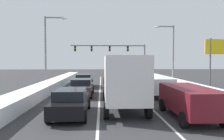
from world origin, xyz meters
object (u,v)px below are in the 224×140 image
at_px(sedan_charcoal_left_lane_second, 82,87).
at_px(roadside_sign_right, 219,52).
at_px(sedan_tan_center_lane_second, 116,83).
at_px(sedan_black_left_lane_nearest, 71,102).
at_px(suv_maroon_right_lane_nearest, 189,99).
at_px(sedan_silver_right_lane_third, 142,80).
at_px(suv_gray_center_lane_third, 112,76).
at_px(street_lamp_left_mid, 48,45).
at_px(street_lamp_right_mid, 170,49).
at_px(suv_white_right_lane_second, 156,84).
at_px(box_truck_center_lane_nearest, 123,79).
at_px(sedan_green_left_lane_third, 84,81).
at_px(traffic_light_gantry, 117,51).

height_order(sedan_charcoal_left_lane_second, roadside_sign_right, roadside_sign_right).
relative_size(sedan_tan_center_lane_second, sedan_black_left_lane_nearest, 1.00).
distance_m(suv_maroon_right_lane_nearest, sedan_charcoal_left_lane_second, 10.00).
xyz_separation_m(sedan_silver_right_lane_third, sedan_tan_center_lane_second, (-3.44, -3.08, 0.00)).
relative_size(sedan_silver_right_lane_third, suv_gray_center_lane_third, 0.92).
distance_m(sedan_charcoal_left_lane_second, street_lamp_left_mid, 9.22).
height_order(suv_maroon_right_lane_nearest, sedan_tan_center_lane_second, suv_maroon_right_lane_nearest).
distance_m(sedan_tan_center_lane_second, sedan_charcoal_left_lane_second, 4.81).
distance_m(suv_gray_center_lane_third, sedan_charcoal_left_lane_second, 9.92).
bearing_deg(street_lamp_right_mid, street_lamp_left_mid, -172.02).
bearing_deg(sedan_tan_center_lane_second, suv_white_right_lane_second, -49.56).
distance_m(box_truck_center_lane_nearest, sedan_tan_center_lane_second, 8.82).
relative_size(suv_gray_center_lane_third, sedan_green_left_lane_third, 1.09).
distance_m(suv_white_right_lane_second, traffic_light_gantry, 21.95).
bearing_deg(sedan_charcoal_left_lane_second, suv_gray_center_lane_third, 71.91).
bearing_deg(box_truck_center_lane_nearest, suv_maroon_right_lane_nearest, -36.06).
distance_m(suv_maroon_right_lane_nearest, sedan_silver_right_lane_third, 14.27).
bearing_deg(street_lamp_right_mid, sedan_silver_right_lane_third, -150.54).
height_order(suv_maroon_right_lane_nearest, street_lamp_left_mid, street_lamp_left_mid).
bearing_deg(suv_gray_center_lane_third, sedan_tan_center_lane_second, -88.43).
bearing_deg(sedan_silver_right_lane_third, roadside_sign_right, -22.67).
xyz_separation_m(suv_gray_center_lane_third, sedan_black_left_lane_nearest, (-3.06, -16.23, -0.25)).
distance_m(sedan_black_left_lane_nearest, sedan_green_left_lane_third, 13.24).
relative_size(sedan_green_left_lane_third, roadside_sign_right, 0.82).
xyz_separation_m(street_lamp_right_mid, roadside_sign_right, (3.52, -5.55, -0.66)).
height_order(suv_maroon_right_lane_nearest, box_truck_center_lane_nearest, box_truck_center_lane_nearest).
relative_size(sedan_black_left_lane_nearest, sedan_charcoal_left_lane_second, 1.00).
distance_m(street_lamp_right_mid, street_lamp_left_mid, 15.53).
bearing_deg(suv_gray_center_lane_third, suv_white_right_lane_second, -70.39).
height_order(box_truck_center_lane_nearest, sedan_black_left_lane_nearest, box_truck_center_lane_nearest).
bearing_deg(street_lamp_right_mid, suv_white_right_lane_second, -114.64).
distance_m(suv_white_right_lane_second, street_lamp_left_mid, 13.80).
xyz_separation_m(box_truck_center_lane_nearest, street_lamp_right_mid, (7.72, 14.18, 2.77)).
xyz_separation_m(suv_maroon_right_lane_nearest, suv_white_right_lane_second, (0.10, 7.29, 0.00)).
relative_size(suv_white_right_lane_second, sedan_charcoal_left_lane_second, 1.09).
xyz_separation_m(sedan_green_left_lane_third, roadside_sign_right, (14.71, -3.00, 3.25)).
bearing_deg(roadside_sign_right, suv_maroon_right_lane_nearest, -125.53).
height_order(suv_maroon_right_lane_nearest, suv_gray_center_lane_third, same).
bearing_deg(roadside_sign_right, sedan_black_left_lane_nearest, -144.49).
bearing_deg(roadside_sign_right, sedan_green_left_lane_third, 168.46).
bearing_deg(suv_white_right_lane_second, suv_gray_center_lane_third, 109.61).
distance_m(sedan_silver_right_lane_third, suv_gray_center_lane_third, 4.56).
bearing_deg(sedan_silver_right_lane_third, street_lamp_right_mid, 29.46).
xyz_separation_m(sedan_charcoal_left_lane_second, street_lamp_left_mid, (-4.54, 6.83, 4.22)).
bearing_deg(sedan_black_left_lane_nearest, suv_maroon_right_lane_nearest, -7.30).
relative_size(suv_gray_center_lane_third, roadside_sign_right, 0.89).
xyz_separation_m(sedan_charcoal_left_lane_second, sedan_green_left_lane_third, (-0.35, 6.43, 0.00)).
bearing_deg(suv_white_right_lane_second, traffic_light_gantry, 95.25).
bearing_deg(box_truck_center_lane_nearest, street_lamp_left_mid, 122.51).
bearing_deg(traffic_light_gantry, sedan_tan_center_lane_second, -94.35).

